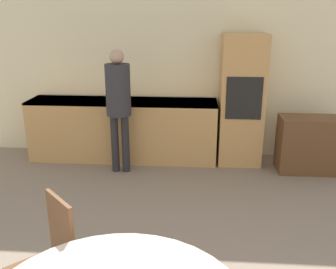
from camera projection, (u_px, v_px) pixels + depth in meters
wall_back at (184, 73)px, 5.78m from camera, size 6.38×0.05×2.60m
kitchen_counter at (123, 129)px, 5.77m from camera, size 2.85×0.60×0.93m
oven_unit at (241, 100)px, 5.50m from camera, size 0.63×0.59×1.91m
sideboard at (312, 145)px, 5.32m from camera, size 0.94×0.45×0.80m
chair_far_left at (52, 254)px, 2.70m from camera, size 0.57×0.57×0.95m
person_standing at (118, 98)px, 5.10m from camera, size 0.34×0.34×1.73m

